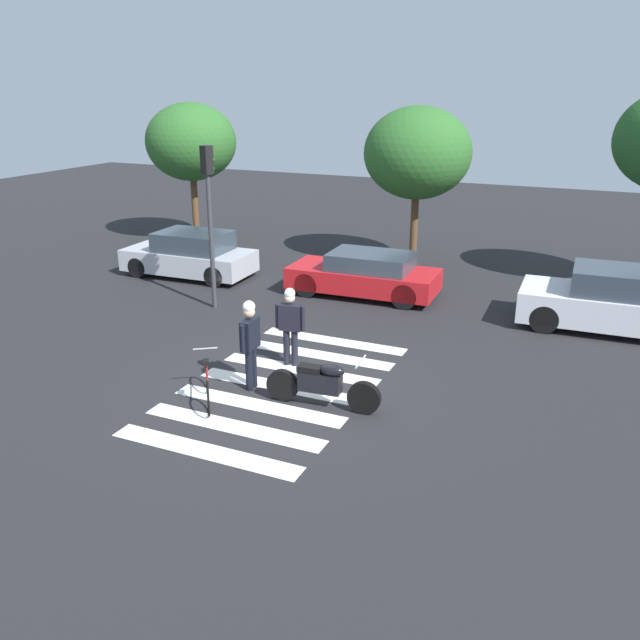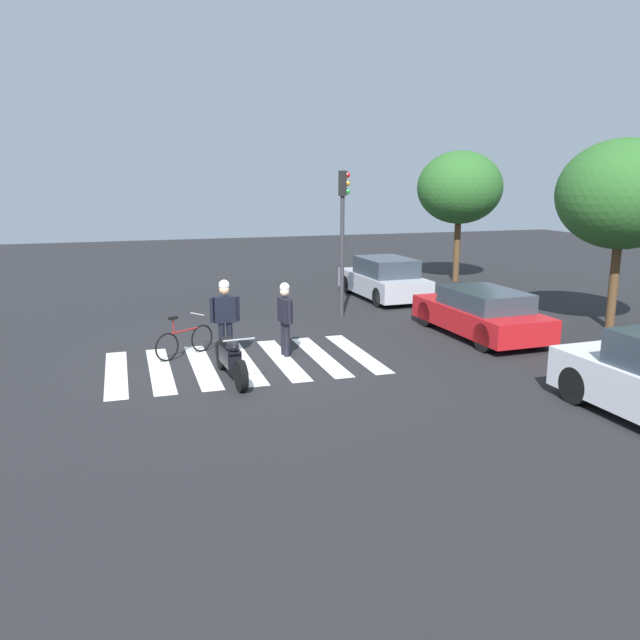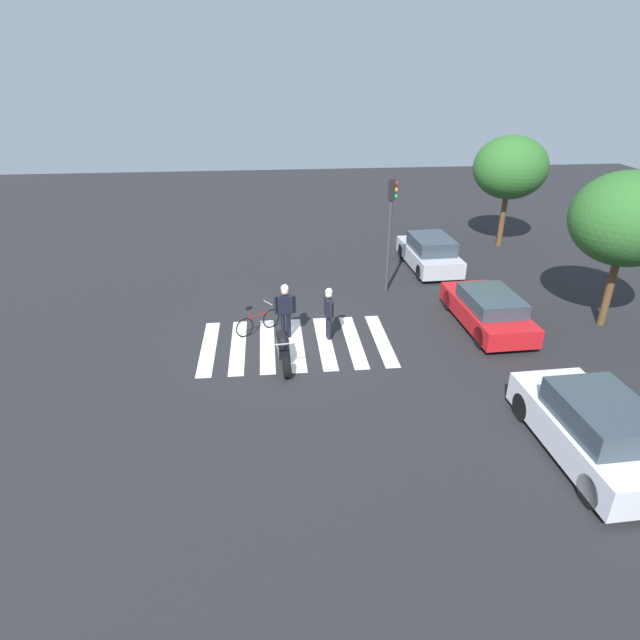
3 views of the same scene
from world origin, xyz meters
name	(u,v)px [view 3 (image 3 of 3)]	position (x,y,z in m)	size (l,w,h in m)	color
ground_plane	(296,344)	(0.00, 0.00, 0.00)	(60.00, 60.00, 0.00)	#232326
police_motorcycle	(283,349)	(1.10, -0.45, 0.45)	(2.22, 0.62, 1.03)	black
leaning_bicycle	(258,322)	(-0.92, -1.18, 0.37)	(0.98, 1.41, 0.99)	black
officer_on_foot	(329,310)	(-0.29, 1.05, 0.98)	(0.65, 0.26, 1.71)	black
officer_by_motorcycle	(285,307)	(-0.48, -0.29, 1.05)	(0.24, 0.68, 1.81)	black
crosswalk_stripes	(296,344)	(0.00, 0.00, 0.00)	(3.47, 5.85, 0.01)	silver
car_silver_sedan	(429,253)	(-6.24, 6.03, 0.66)	(4.05, 1.88, 1.40)	black
car_red_convertible	(488,310)	(-0.59, 6.34, 0.61)	(4.21, 1.87, 1.24)	black
car_white_van	(594,429)	(5.83, 6.15, 0.73)	(4.22, 1.99, 1.53)	black
traffic_light_pole	(391,219)	(-3.88, 3.70, 2.84)	(0.30, 0.36, 4.22)	#38383D
street_tree_near	(510,168)	(-8.87, 10.25, 3.65)	(3.28, 3.28, 5.05)	brown
street_tree_mid	(628,219)	(-0.36, 10.25, 3.59)	(3.40, 3.40, 5.05)	brown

